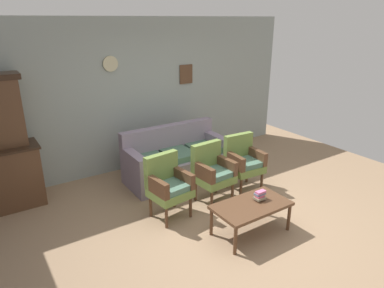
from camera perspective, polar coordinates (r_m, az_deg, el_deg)
The scene contains 9 objects.
ground_plane at distance 4.86m, azimuth 6.78°, elevation -13.27°, with size 7.68×7.68×0.00m, color #997A5B.
wall_back_with_decor at distance 6.42m, azimuth -8.04°, elevation 8.13°, with size 6.40×0.09×2.70m.
side_cabinet at distance 5.74m, azimuth -29.21°, elevation -5.11°, with size 1.16×0.55×0.93m.
floral_couch at distance 6.03m, azimuth -2.59°, elevation -2.73°, with size 1.80×0.81×0.90m.
armchair_row_middle at distance 4.83m, azimuth -4.01°, elevation -6.59°, with size 0.57×0.55×0.90m.
armchair_by_doorway at distance 5.23m, azimuth 3.38°, elevation -4.37°, with size 0.55×0.52×0.90m.
armchair_near_couch_end at distance 5.65m, azimuth 8.50°, elevation -2.65°, with size 0.55×0.52×0.90m.
coffee_table at distance 4.57m, azimuth 9.79°, elevation -10.27°, with size 1.00×0.56×0.42m.
book_stack_on_table at distance 4.64m, azimuth 11.19°, elevation -8.39°, with size 0.17×0.11×0.13m.
Camera 1 is at (-2.68, -3.05, 2.66)m, focal length 32.21 mm.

